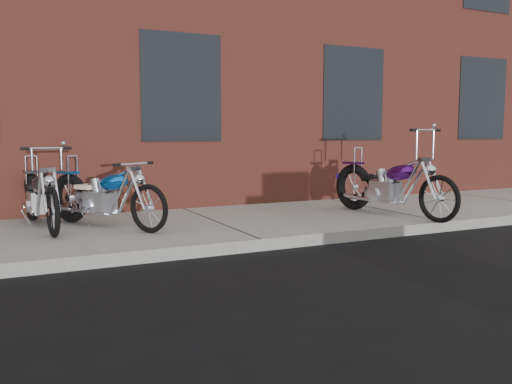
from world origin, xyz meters
TOP-DOWN VIEW (x-y plane):
  - ground at (0.00, 0.00)m, footprint 120.00×120.00m
  - sidewalk at (0.00, 1.50)m, footprint 22.00×3.00m
  - building_brick at (0.00, 8.00)m, footprint 22.00×10.00m
  - chopper_purple at (2.68, 0.86)m, footprint 0.68×2.39m
  - chopper_blue at (-1.55, 1.72)m, footprint 1.25×1.94m
  - chopper_third at (-2.34, 2.07)m, footprint 0.54×2.20m

SIDE VIEW (x-z plane):
  - ground at x=0.00m, z-range 0.00..0.00m
  - sidewalk at x=0.00m, z-range 0.00..0.15m
  - chopper_third at x=-2.34m, z-range -0.01..1.10m
  - chopper_blue at x=-1.55m, z-range 0.07..1.03m
  - chopper_purple at x=2.68m, z-range -0.09..1.26m
  - building_brick at x=0.00m, z-range 0.00..8.00m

